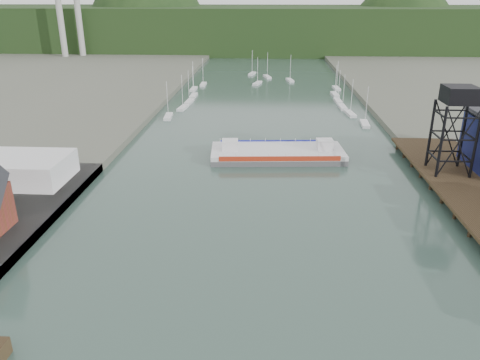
# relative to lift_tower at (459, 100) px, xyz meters

# --- Properties ---
(white_shed) EXTENTS (18.00, 12.00, 4.50)m
(white_shed) POSITION_rel_lift_tower_xyz_m (-79.00, -8.00, -11.80)
(white_shed) COLOR silver
(white_shed) RESTS_ON west_quay
(lift_tower) EXTENTS (6.50, 6.50, 16.00)m
(lift_tower) POSITION_rel_lift_tower_xyz_m (0.00, 0.00, 0.00)
(lift_tower) COLOR black
(lift_tower) RESTS_ON east_pier
(marina_sailboats) EXTENTS (57.71, 92.65, 0.90)m
(marina_sailboats) POSITION_rel_lift_tower_xyz_m (-34.92, 80.46, -15.30)
(marina_sailboats) COLOR silver
(marina_sailboats) RESTS_ON ground
(smokestacks) EXTENTS (11.20, 8.20, 60.00)m
(smokestacks) POSITION_rel_lift_tower_xyz_m (-141.00, 174.50, 14.35)
(smokestacks) COLOR #A5A59F
(smokestacks) RESTS_ON ground
(distant_hills) EXTENTS (500.00, 120.00, 80.00)m
(distant_hills) POSITION_rel_lift_tower_xyz_m (-38.98, 243.35, -5.27)
(distant_hills) COLOR black
(distant_hills) RESTS_ON ground
(chain_ferry) EXTENTS (29.23, 13.46, 4.10)m
(chain_ferry) POSITION_rel_lift_tower_xyz_m (-31.70, 12.04, -14.47)
(chain_ferry) COLOR #505053
(chain_ferry) RESTS_ON ground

